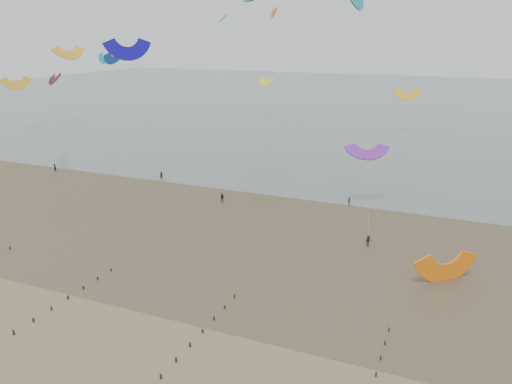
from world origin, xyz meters
TOP-DOWN VIEW (x-y plane):
  - ground at (0.00, 0.00)m, footprint 500.00×500.00m
  - sea_and_shore at (-4.08, 34.40)m, footprint 500.00×665.00m
  - kitesurfer_lead at (-57.43, 47.54)m, footprint 0.67×0.44m
  - kitesurfers at (29.21, 47.83)m, footprint 103.57×29.89m
  - grounded_kite at (26.82, 26.36)m, footprint 9.63×9.37m
  - kites_airborne at (-15.51, 86.64)m, footprint 236.59×114.04m

SIDE VIEW (x-z plane):
  - ground at x=0.00m, z-range 0.00..0.00m
  - grounded_kite at x=26.82m, z-range -2.09..2.09m
  - sea_and_shore at x=-4.08m, z-range -0.01..0.02m
  - kitesurfers at x=29.21m, z-range -0.06..1.78m
  - kitesurfer_lead at x=-57.43m, z-range 0.00..1.81m
  - kites_airborne at x=-15.51m, z-range 2.65..40.05m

